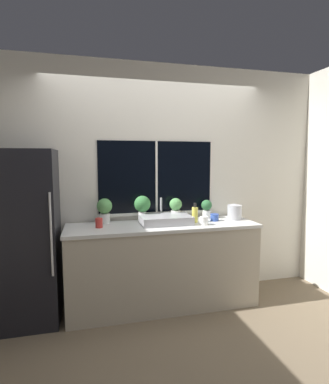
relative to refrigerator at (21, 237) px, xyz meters
The scene contains 15 objects.
ground_plane 1.69m from the refrigerator, 12.85° to the right, with size 14.00×14.00×0.00m, color brown.
wall_back 1.54m from the refrigerator, 12.45° to the left, with size 8.00×0.09×2.70m.
wall_right 3.70m from the refrigerator, 18.69° to the left, with size 0.06×7.00×2.70m.
counter 1.48m from the refrigerator, ahead, with size 2.06×0.59×0.92m.
refrigerator is the anchor object (origin of this frame).
sink 1.46m from the refrigerator, ahead, with size 0.54×0.41×0.26m.
potted_plant_far_left 0.86m from the refrigerator, 12.06° to the left, with size 0.17×0.17×0.27m.
potted_plant_center_left 1.27m from the refrigerator, ahead, with size 0.18×0.18×0.29m.
potted_plant_center_right 1.65m from the refrigerator, ahead, with size 0.14×0.14×0.25m.
potted_plant_far_right 2.03m from the refrigerator, ahead, with size 0.13×0.13×0.22m.
soap_bottle 1.80m from the refrigerator, ahead, with size 0.07×0.07×0.22m.
mug_white 1.85m from the refrigerator, ahead, with size 0.09×0.09×0.09m.
mug_red 0.76m from the refrigerator, ahead, with size 0.07×0.07×0.10m.
mug_blue 2.04m from the refrigerator, ahead, with size 0.09×0.09×0.08m.
kettle 2.30m from the refrigerator, ahead, with size 0.16×0.16×0.19m.
Camera 1 is at (-0.76, -2.80, 1.62)m, focal length 28.00 mm.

